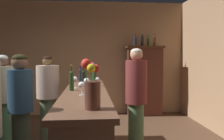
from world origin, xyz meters
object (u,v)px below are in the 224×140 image
(wine_glass_mid, at_px, (97,80))
(cheese_plate, at_px, (87,87))
(display_cabinet, at_px, (144,79))
(flower_arrangement, at_px, (92,87))
(wine_bottle_riesling, at_px, (72,80))
(wine_bottle_rose, at_px, (94,75))
(patron_in_grey, at_px, (21,106))
(wine_bottle_chardonnay, at_px, (84,77))
(display_bottle_left, at_px, (135,41))
(display_bottle_midright, at_px, (154,40))
(bartender, at_px, (136,97))
(patron_in_navy, at_px, (48,95))
(wine_glass_spare, at_px, (75,80))
(bar_counter, at_px, (86,132))
(patron_near_entrance, at_px, (3,99))
(wine_glass_front, at_px, (87,81))
(display_bottle_center, at_px, (148,41))
(wine_glass_rear, at_px, (82,85))
(wine_bottle_malbec, at_px, (80,75))
(display_bottle_midleft, at_px, (142,40))

(wine_glass_mid, xyz_separation_m, cheese_plate, (-0.15, -0.11, -0.09))
(display_cabinet, height_order, flower_arrangement, display_cabinet)
(wine_bottle_riesling, height_order, flower_arrangement, flower_arrangement)
(wine_bottle_rose, bearing_deg, patron_in_grey, -139.30)
(wine_glass_mid, bearing_deg, display_cabinet, 62.19)
(wine_bottle_chardonnay, height_order, display_bottle_left, display_bottle_left)
(flower_arrangement, bearing_deg, display_bottle_midright, 67.92)
(bartender, bearing_deg, display_cabinet, -102.68)
(wine_bottle_rose, bearing_deg, patron_in_navy, 161.97)
(wine_glass_spare, xyz_separation_m, patron_in_grey, (-0.70, -0.17, -0.32))
(bar_counter, bearing_deg, wine_bottle_riesling, 155.84)
(display_bottle_left, relative_size, patron_near_entrance, 0.20)
(flower_arrangement, bearing_deg, bartender, 65.63)
(wine_glass_front, distance_m, patron_near_entrance, 1.46)
(wine_glass_mid, relative_size, bartender, 0.08)
(display_bottle_left, bearing_deg, display_bottle_center, 0.00)
(wine_glass_mid, distance_m, patron_in_grey, 1.11)
(display_bottle_left, bearing_deg, bar_counter, -112.18)
(patron_in_grey, xyz_separation_m, patron_in_navy, (0.16, 1.10, -0.05))
(patron_near_entrance, bearing_deg, display_cabinet, 81.71)
(wine_bottle_chardonnay, xyz_separation_m, display_bottle_midright, (1.71, 2.28, 0.71))
(wine_bottle_chardonnay, bearing_deg, display_bottle_midright, 53.12)
(bar_counter, bearing_deg, display_bottle_left, 67.82)
(cheese_plate, relative_size, bartender, 0.10)
(bar_counter, relative_size, display_cabinet, 1.56)
(wine_glass_mid, bearing_deg, wine_glass_rear, -103.77)
(wine_glass_mid, relative_size, wine_glass_rear, 0.84)
(wine_glass_mid, xyz_separation_m, flower_arrangement, (-0.09, -1.55, 0.09))
(bartender, bearing_deg, patron_near_entrance, -7.84)
(wine_bottle_malbec, distance_m, wine_bottle_rose, 0.26)
(display_bottle_midleft, bearing_deg, display_bottle_midright, 0.00)
(patron_in_grey, bearing_deg, cheese_plate, 21.93)
(wine_bottle_rose, bearing_deg, cheese_plate, -100.36)
(cheese_plate, bearing_deg, display_cabinet, 60.53)
(display_bottle_midright, bearing_deg, display_bottle_center, -180.00)
(wine_bottle_rose, relative_size, patron_in_navy, 0.20)
(display_bottle_center, bearing_deg, display_bottle_midleft, -180.00)
(wine_glass_spare, bearing_deg, bar_counter, -65.44)
(cheese_plate, distance_m, bartender, 0.74)
(wine_glass_front, bearing_deg, wine_bottle_chardonnay, 97.44)
(wine_glass_front, distance_m, patron_in_grey, 0.92)
(display_bottle_midright, relative_size, patron_in_navy, 0.21)
(patron_near_entrance, bearing_deg, display_bottle_left, 84.36)
(bar_counter, distance_m, wine_glass_mid, 0.82)
(wine_bottle_rose, relative_size, cheese_plate, 1.90)
(wine_bottle_chardonnay, distance_m, wine_glass_mid, 0.23)
(wine_glass_mid, bearing_deg, patron_in_navy, 139.18)
(display_cabinet, xyz_separation_m, display_bottle_left, (-0.25, -0.00, 0.97))
(wine_bottle_chardonnay, xyz_separation_m, display_bottle_midleft, (1.39, 2.28, 0.71))
(wine_bottle_riesling, bearing_deg, wine_glass_mid, 51.38)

